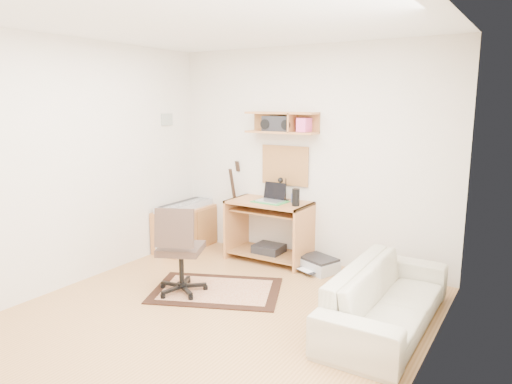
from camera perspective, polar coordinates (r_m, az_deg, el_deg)
The scene contains 22 objects.
floor at distance 4.43m, azimuth -5.71°, elevation -15.32°, with size 3.60×4.00×0.01m, color tan.
ceiling at distance 4.03m, azimuth -6.45°, elevation 20.21°, with size 3.60×4.00×0.01m, color white.
back_wall at distance 5.73m, azimuth 6.33°, elevation 4.33°, with size 3.60×0.01×2.60m, color beige.
left_wall at distance 5.32m, azimuth -21.65°, elevation 3.13°, with size 0.01×4.00×2.60m, color beige.
right_wall at distance 3.27m, azimuth 19.87°, elevation -1.18°, with size 0.01×4.00×2.60m, color beige.
wall_shelf at distance 5.72m, azimuth 3.10°, elevation 8.39°, with size 0.90×0.25×0.26m, color #C07C44.
cork_board at distance 5.86m, azimuth 3.54°, elevation 3.24°, with size 0.64×0.03×0.49m, color tan.
wall_photo at distance 6.28m, azimuth -10.73°, elevation 8.62°, with size 0.02×0.20×0.15m, color #4C8CBF.
desk at distance 5.84m, azimuth 1.58°, elevation -4.75°, with size 1.00×0.55×0.75m, color #C07C44, non-canonical shape.
laptop at distance 5.70m, azimuth 1.75°, elevation -0.08°, with size 0.30×0.30×0.23m, color silver, non-canonical shape.
speaker at distance 5.50m, azimuth 4.85°, elevation -0.65°, with size 0.09×0.09×0.20m, color black.
desk_lamp at distance 5.77m, azimuth 3.63°, elevation 0.34°, with size 0.10×0.10×0.29m, color black, non-canonical shape.
pencil_cup at distance 5.69m, azimuth 4.68°, elevation -0.75°, with size 0.08×0.08×0.11m, color #33459A.
boombox at distance 5.73m, azimuth 2.79°, elevation 8.20°, with size 0.38×0.18×0.20m, color black.
rug at distance 5.04m, azimuth -4.80°, elevation -11.76°, with size 1.30×0.87×0.02m, color beige.
task_chair at distance 4.89m, azimuth -9.08°, elevation -6.81°, with size 0.48×0.48×0.95m, color #3A2A22, non-canonical shape.
cabinet at distance 6.40m, azimuth -8.59°, elevation -4.39°, with size 0.40×0.90×0.55m, color #C07C44.
music_keyboard at distance 6.33m, azimuth -8.67°, elevation -1.65°, with size 0.27×0.88×0.08m, color #B2B5BA.
guitar at distance 6.23m, azimuth -2.86°, elevation -1.69°, with size 0.32×0.20×1.19m, color #B08236, non-canonical shape.
waste_basket at distance 6.23m, azimuth -11.14°, elevation -6.23°, with size 0.23×0.23×0.27m, color white.
printer at distance 5.60m, azimuth 7.58°, elevation -8.64°, with size 0.42×0.32×0.16m, color #A5A8AA.
sofa at distance 4.34m, azimuth 15.61°, elevation -11.11°, with size 1.80×0.52×0.70m, color #BFB597.
Camera 1 is at (2.44, -3.14, 1.95)m, focal length 33.04 mm.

